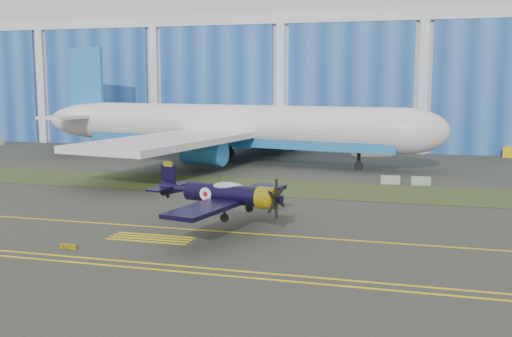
# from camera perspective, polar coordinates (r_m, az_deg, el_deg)

# --- Properties ---
(ground) EXTENTS (260.00, 260.00, 0.00)m
(ground) POSITION_cam_1_polar(r_m,az_deg,el_deg) (46.42, 15.30, -5.46)
(ground) COLOR #383930
(ground) RESTS_ON ground
(grass_median) EXTENTS (260.00, 10.00, 0.02)m
(grass_median) POSITION_cam_1_polar(r_m,az_deg,el_deg) (60.13, 15.33, -2.37)
(grass_median) COLOR #475128
(grass_median) RESTS_ON ground
(hangar) EXTENTS (220.00, 45.70, 30.00)m
(hangar) POSITION_cam_1_polar(r_m,az_deg,el_deg) (117.04, 15.66, 9.93)
(hangar) COLOR silver
(hangar) RESTS_ON ground
(taxiway_centreline) EXTENTS (200.00, 0.20, 0.02)m
(taxiway_centreline) POSITION_cam_1_polar(r_m,az_deg,el_deg) (41.57, 15.28, -7.04)
(taxiway_centreline) COLOR yellow
(taxiway_centreline) RESTS_ON ground
(edge_line_near) EXTENTS (80.00, 0.20, 0.02)m
(edge_line_near) POSITION_cam_1_polar(r_m,az_deg,el_deg) (32.48, 15.24, -11.35)
(edge_line_near) COLOR yellow
(edge_line_near) RESTS_ON ground
(edge_line_far) EXTENTS (80.00, 0.20, 0.02)m
(edge_line_far) POSITION_cam_1_polar(r_m,az_deg,el_deg) (33.43, 15.25, -10.78)
(edge_line_far) COLOR yellow
(edge_line_far) RESTS_ON ground
(hold_short_ladder) EXTENTS (6.00, 2.40, 0.02)m
(hold_short_ladder) POSITION_cam_1_polar(r_m,az_deg,el_deg) (42.45, -9.97, -6.55)
(hold_short_ladder) COLOR yellow
(hold_short_ladder) RESTS_ON ground
(guard_board_left) EXTENTS (1.20, 0.15, 0.35)m
(guard_board_left) POSITION_cam_1_polar(r_m,az_deg,el_deg) (41.02, -17.43, -7.09)
(guard_board_left) COLOR yellow
(guard_board_left) RESTS_ON ground
(warbird) EXTENTS (13.94, 15.73, 4.05)m
(warbird) POSITION_cam_1_polar(r_m,az_deg,el_deg) (43.20, -3.15, -2.42)
(warbird) COLOR black
(warbird) RESTS_ON ground
(jetliner) EXTENTS (72.05, 64.31, 22.12)m
(jetliner) POSITION_cam_1_polar(r_m,az_deg,el_deg) (81.43, -2.16, 8.40)
(jetliner) COLOR silver
(jetliner) RESTS_ON ground
(shipping_container) EXTENTS (5.98, 4.36, 2.41)m
(shipping_container) POSITION_cam_1_polar(r_m,az_deg,el_deg) (90.21, 10.99, 1.96)
(shipping_container) COLOR #F3DBCC
(shipping_container) RESTS_ON ground
(barrier_a) EXTENTS (2.06, 0.82, 0.90)m
(barrier_a) POSITION_cam_1_polar(r_m,az_deg,el_deg) (65.33, 12.67, -1.08)
(barrier_a) COLOR #999992
(barrier_a) RESTS_ON ground
(barrier_b) EXTENTS (2.05, 0.81, 0.90)m
(barrier_b) POSITION_cam_1_polar(r_m,az_deg,el_deg) (65.46, 15.42, -1.15)
(barrier_b) COLOR gray
(barrier_b) RESTS_ON ground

